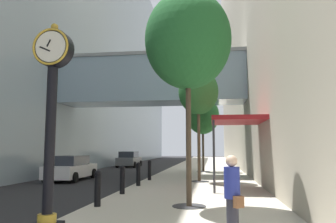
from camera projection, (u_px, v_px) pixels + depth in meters
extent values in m
plane|color=#262628|center=(165.00, 172.00, 28.30)|extent=(110.00, 110.00, 0.00)
cube|color=beige|center=(204.00, 169.00, 30.82)|extent=(6.52, 80.00, 0.14)
cube|color=#93A8B7|center=(61.00, 28.00, 34.46)|extent=(9.00, 80.00, 29.40)
cube|color=#849EB2|center=(152.00, 82.00, 24.37)|extent=(14.17, 3.20, 3.31)
cube|color=gray|center=(152.00, 59.00, 24.57)|extent=(14.17, 3.40, 0.24)
cylinder|color=gold|center=(47.00, 218.00, 6.77)|extent=(0.39, 0.38, 0.18)
cylinder|color=black|center=(50.00, 139.00, 6.96)|extent=(0.22, 0.22, 3.12)
cylinder|color=black|center=(54.00, 49.00, 7.18)|extent=(0.84, 0.28, 0.84)
torus|color=gold|center=(50.00, 46.00, 7.02)|extent=(0.82, 0.05, 0.82)
cylinder|color=silver|center=(50.00, 46.00, 7.03)|extent=(0.69, 0.01, 0.69)
cylinder|color=silver|center=(57.00, 51.00, 7.32)|extent=(0.69, 0.01, 0.69)
sphere|color=gold|center=(55.00, 27.00, 7.23)|extent=(0.16, 0.16, 0.16)
cube|color=black|center=(49.00, 43.00, 7.03)|extent=(0.10, 0.01, 0.16)
cube|color=black|center=(45.00, 49.00, 7.03)|extent=(0.25, 0.01, 0.13)
cylinder|color=black|center=(98.00, 191.00, 10.67)|extent=(0.21, 0.21, 1.00)
sphere|color=black|center=(98.00, 173.00, 10.74)|extent=(0.22, 0.22, 0.22)
cylinder|color=black|center=(122.00, 182.00, 13.58)|extent=(0.21, 0.21, 1.00)
sphere|color=black|center=(123.00, 168.00, 13.64)|extent=(0.22, 0.22, 0.22)
cylinder|color=black|center=(138.00, 176.00, 16.48)|extent=(0.21, 0.21, 1.00)
sphere|color=black|center=(138.00, 165.00, 16.55)|extent=(0.22, 0.22, 0.22)
cylinder|color=black|center=(150.00, 172.00, 19.39)|extent=(0.21, 0.21, 1.00)
sphere|color=black|center=(150.00, 162.00, 19.45)|extent=(0.22, 0.22, 0.22)
cylinder|color=#333335|center=(189.00, 206.00, 10.62)|extent=(1.10, 1.10, 0.02)
cylinder|color=#4C3D2D|center=(189.00, 138.00, 10.87)|extent=(0.18, 0.18, 4.48)
ellipsoid|color=#23602D|center=(188.00, 40.00, 11.24)|extent=(2.97, 2.97, 3.42)
cylinder|color=#333335|center=(199.00, 181.00, 18.50)|extent=(1.10, 1.10, 0.02)
cylinder|color=brown|center=(199.00, 144.00, 18.74)|extent=(0.18, 0.18, 4.30)
ellipsoid|color=#2D7033|center=(198.00, 92.00, 19.08)|extent=(2.33, 2.33, 2.68)
cylinder|color=#333335|center=(203.00, 171.00, 26.39)|extent=(1.10, 1.10, 0.02)
cylinder|color=#4C3D2D|center=(203.00, 149.00, 26.59)|extent=(0.18, 0.18, 3.56)
ellipsoid|color=#2D7033|center=(203.00, 115.00, 26.90)|extent=(2.69, 2.69, 3.10)
cylinder|color=#23232D|center=(233.00, 218.00, 6.91)|extent=(0.36, 0.36, 0.82)
cylinder|color=navy|center=(232.00, 183.00, 7.00)|extent=(0.47, 0.47, 0.67)
sphere|color=beige|center=(231.00, 161.00, 7.05)|extent=(0.25, 0.25, 0.25)
cube|color=brown|center=(239.00, 202.00, 6.76)|extent=(0.23, 0.21, 0.24)
cube|color=maroon|center=(237.00, 120.00, 15.52)|extent=(2.40, 3.60, 0.20)
cylinder|color=#333338|center=(214.00, 155.00, 13.92)|extent=(0.10, 0.10, 3.20)
cylinder|color=#333338|center=(214.00, 154.00, 17.07)|extent=(0.10, 0.10, 3.20)
cube|color=slate|center=(129.00, 161.00, 35.44)|extent=(1.91, 4.45, 0.81)
cube|color=#282D38|center=(129.00, 155.00, 35.30)|extent=(1.66, 2.50, 0.66)
cylinder|color=black|center=(124.00, 163.00, 37.00)|extent=(0.23, 0.64, 0.64)
cylinder|color=black|center=(140.00, 163.00, 36.77)|extent=(0.23, 0.64, 0.64)
cylinder|color=black|center=(117.00, 165.00, 34.03)|extent=(0.23, 0.64, 0.64)
cylinder|color=black|center=(134.00, 165.00, 33.81)|extent=(0.23, 0.64, 0.64)
cube|color=silver|center=(71.00, 171.00, 20.69)|extent=(1.88, 4.64, 0.75)
cube|color=#282D38|center=(70.00, 160.00, 20.53)|extent=(1.63, 2.61, 0.61)
cylinder|color=black|center=(68.00, 173.00, 22.31)|extent=(0.23, 0.64, 0.64)
cylinder|color=black|center=(93.00, 173.00, 22.09)|extent=(0.23, 0.64, 0.64)
cylinder|color=black|center=(45.00, 177.00, 19.22)|extent=(0.23, 0.64, 0.64)
cylinder|color=black|center=(75.00, 178.00, 19.00)|extent=(0.23, 0.64, 0.64)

